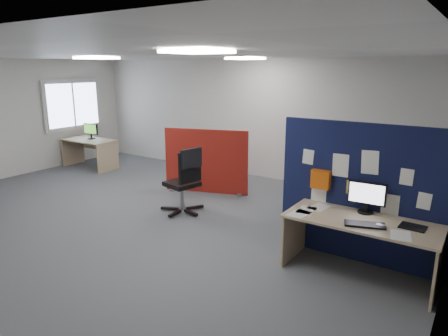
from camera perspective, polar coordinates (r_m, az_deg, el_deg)
The scene contains 16 objects.
floor at distance 6.99m, azimuth -11.52°, elevation -7.09°, with size 9.00×9.00×0.00m, color #55585D.
ceiling at distance 6.53m, azimuth -12.73°, elevation 15.59°, with size 9.00×7.00×0.02m, color white.
wall_back at distance 9.37m, azimuth 3.49°, elevation 7.12°, with size 9.00×0.02×2.70m, color silver.
window at distance 11.27m, azimuth -20.77°, elevation 8.46°, with size 0.06×1.70×1.30m.
ceiling_lights at distance 6.79m, azimuth -6.47°, elevation 15.52°, with size 4.10×4.10×0.04m.
navy_divider at distance 5.43m, azimuth 19.19°, elevation -3.61°, with size 2.23×0.30×1.84m.
main_desk at distance 5.20m, azimuth 19.06°, elevation -8.59°, with size 1.78×0.79×0.73m.
monitor_main at distance 5.27m, azimuth 19.74°, elevation -3.77°, with size 0.46×0.19×0.40m.
keyboard at distance 4.92m, azimuth 19.46°, elevation -7.63°, with size 0.45×0.18×0.03m, color black.
mouse at distance 4.94m, azimuth 21.49°, elevation -7.70°, with size 0.10×0.06×0.03m, color gray.
paper_tray at distance 5.08m, azimuth 25.38°, elevation -7.62°, with size 0.28×0.22×0.01m, color black.
red_divider at distance 8.09m, azimuth -2.60°, elevation 0.89°, with size 1.66×0.61×1.30m.
second_desk at distance 10.72m, azimuth -18.52°, elevation 2.94°, with size 1.43×0.71×0.73m.
monitor_second at distance 10.71m, azimuth -18.50°, elevation 5.12°, with size 0.43×0.19×0.39m.
office_chair at distance 6.91m, azimuth -5.47°, elevation -1.32°, with size 0.77×0.76×1.17m.
desk_papers at distance 5.11m, azimuth 14.76°, elevation -6.61°, with size 1.44×0.71×0.00m.
Camera 1 is at (4.71, -4.52, 2.51)m, focal length 32.00 mm.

